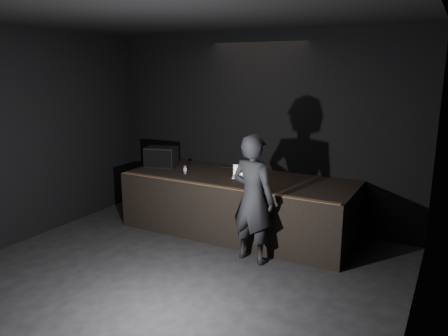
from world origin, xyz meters
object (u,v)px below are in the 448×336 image
beer_can (185,170)px  person (253,199)px  stage_monitor (161,157)px  laptop (241,174)px  stage_riser (238,204)px

beer_can → person: person is taller
stage_monitor → beer_can: (0.71, -0.26, -0.11)m
laptop → beer_can: bearing=172.4°
stage_riser → person: person is taller
beer_can → person: size_ratio=0.08×
stage_monitor → stage_riser: bearing=-16.9°
stage_monitor → laptop: size_ratio=1.79×
stage_monitor → beer_can: stage_monitor is taller
stage_monitor → beer_can: bearing=-35.9°
stage_monitor → laptop: 1.71m
stage_riser → stage_monitor: stage_monitor is taller
laptop → person: (0.68, -0.98, -0.08)m
laptop → person: person is taller
stage_riser → beer_can: size_ratio=26.63×
stage_riser → laptop: 0.55m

